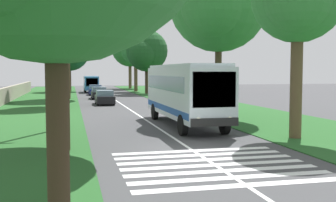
{
  "coord_description": "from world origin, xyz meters",
  "views": [
    {
      "loc": [
        -16.98,
        4.96,
        3.35
      ],
      "look_at": [
        6.59,
        -0.54,
        1.6
      ],
      "focal_mm": 44.55,
      "sensor_mm": 36.0,
      "label": 1
    }
  ],
  "objects_px": {
    "roadside_tree_left_3": "(56,36)",
    "utility_pole": "(63,51)",
    "roadside_tree_left_4": "(66,31)",
    "roadside_tree_right_1": "(129,50)",
    "roadside_tree_right_2": "(216,5)",
    "roadside_tree_right_0": "(135,51)",
    "roadside_tree_left_0": "(69,52)",
    "trailing_car_0": "(105,98)",
    "coach_bus": "(184,91)",
    "trailing_car_2": "(95,90)",
    "roadside_tree_right_3": "(146,52)",
    "trailing_minibus_0": "(91,83)",
    "trailing_car_1": "(99,93)"
  },
  "relations": [
    {
      "from": "roadside_tree_left_0",
      "to": "roadside_tree_right_3",
      "type": "height_order",
      "value": "roadside_tree_left_0"
    },
    {
      "from": "roadside_tree_left_4",
      "to": "roadside_tree_right_0",
      "type": "bearing_deg",
      "value": -33.1
    },
    {
      "from": "coach_bus",
      "to": "roadside_tree_left_0",
      "type": "bearing_deg",
      "value": 8.8
    },
    {
      "from": "roadside_tree_left_3",
      "to": "utility_pole",
      "type": "distance_m",
      "value": 15.9
    },
    {
      "from": "roadside_tree_left_4",
      "to": "roadside_tree_right_1",
      "type": "bearing_deg",
      "value": -21.78
    },
    {
      "from": "trailing_car_0",
      "to": "roadside_tree_right_2",
      "type": "relative_size",
      "value": 0.37
    },
    {
      "from": "roadside_tree_left_0",
      "to": "roadside_tree_right_3",
      "type": "distance_m",
      "value": 14.56
    },
    {
      "from": "roadside_tree_left_0",
      "to": "roadside_tree_right_0",
      "type": "distance_m",
      "value": 10.8
    },
    {
      "from": "trailing_car_1",
      "to": "roadside_tree_left_3",
      "type": "height_order",
      "value": "roadside_tree_left_3"
    },
    {
      "from": "trailing_minibus_0",
      "to": "roadside_tree_right_1",
      "type": "distance_m",
      "value": 15.95
    },
    {
      "from": "roadside_tree_right_1",
      "to": "roadside_tree_right_2",
      "type": "xyz_separation_m",
      "value": [
        -50.79,
        0.74,
        0.56
      ]
    },
    {
      "from": "roadside_tree_right_0",
      "to": "trailing_car_0",
      "type": "bearing_deg",
      "value": 164.63
    },
    {
      "from": "coach_bus",
      "to": "roadside_tree_right_2",
      "type": "bearing_deg",
      "value": -42.53
    },
    {
      "from": "roadside_tree_left_3",
      "to": "roadside_tree_right_1",
      "type": "xyz_separation_m",
      "value": [
        38.42,
        -12.03,
        0.76
      ]
    },
    {
      "from": "trailing_minibus_0",
      "to": "roadside_tree_right_3",
      "type": "distance_m",
      "value": 10.68
    },
    {
      "from": "roadside_tree_left_3",
      "to": "roadside_tree_left_4",
      "type": "height_order",
      "value": "roadside_tree_left_4"
    },
    {
      "from": "roadside_tree_right_0",
      "to": "roadside_tree_right_2",
      "type": "xyz_separation_m",
      "value": [
        -39.09,
        0.17,
        1.42
      ]
    },
    {
      "from": "trailing_car_0",
      "to": "roadside_tree_right_1",
      "type": "height_order",
      "value": "roadside_tree_right_1"
    },
    {
      "from": "trailing_car_2",
      "to": "roadside_tree_right_1",
      "type": "distance_m",
      "value": 22.2
    },
    {
      "from": "roadside_tree_right_2",
      "to": "trailing_car_0",
      "type": "bearing_deg",
      "value": 25.95
    },
    {
      "from": "trailing_car_0",
      "to": "roadside_tree_left_0",
      "type": "relative_size",
      "value": 0.44
    },
    {
      "from": "trailing_car_1",
      "to": "roadside_tree_right_3",
      "type": "relative_size",
      "value": 0.46
    },
    {
      "from": "trailing_car_0",
      "to": "roadside_tree_left_0",
      "type": "bearing_deg",
      "value": 7.2
    },
    {
      "from": "coach_bus",
      "to": "trailing_car_1",
      "type": "bearing_deg",
      "value": 7.55
    },
    {
      "from": "roadside_tree_right_1",
      "to": "roadside_tree_right_0",
      "type": "bearing_deg",
      "value": 177.23
    },
    {
      "from": "trailing_minibus_0",
      "to": "roadside_tree_right_0",
      "type": "relative_size",
      "value": 0.67
    },
    {
      "from": "roadside_tree_left_0",
      "to": "roadside_tree_right_1",
      "type": "relative_size",
      "value": 0.88
    },
    {
      "from": "roadside_tree_left_3",
      "to": "trailing_car_2",
      "type": "bearing_deg",
      "value": -13.81
    },
    {
      "from": "roadside_tree_left_0",
      "to": "trailing_car_1",
      "type": "bearing_deg",
      "value": -169.48
    },
    {
      "from": "roadside_tree_right_3",
      "to": "roadside_tree_right_0",
      "type": "bearing_deg",
      "value": 4.66
    },
    {
      "from": "trailing_car_1",
      "to": "roadside_tree_right_0",
      "type": "bearing_deg",
      "value": -22.93
    },
    {
      "from": "roadside_tree_left_0",
      "to": "roadside_tree_left_4",
      "type": "xyz_separation_m",
      "value": [
        -18.97,
        0.16,
        1.62
      ]
    },
    {
      "from": "roadside_tree_right_2",
      "to": "roadside_tree_right_1",
      "type": "bearing_deg",
      "value": -0.84
    },
    {
      "from": "coach_bus",
      "to": "roadside_tree_right_1",
      "type": "relative_size",
      "value": 1.01
    },
    {
      "from": "roadside_tree_left_4",
      "to": "utility_pole",
      "type": "relative_size",
      "value": 1.35
    },
    {
      "from": "roadside_tree_right_1",
      "to": "utility_pole",
      "type": "relative_size",
      "value": 1.28
    },
    {
      "from": "roadside_tree_right_1",
      "to": "roadside_tree_right_3",
      "type": "bearing_deg",
      "value": 179.97
    },
    {
      "from": "trailing_car_1",
      "to": "roadside_tree_right_2",
      "type": "relative_size",
      "value": 0.37
    },
    {
      "from": "roadside_tree_right_0",
      "to": "roadside_tree_right_1",
      "type": "bearing_deg",
      "value": -2.77
    },
    {
      "from": "trailing_car_2",
      "to": "roadside_tree_left_3",
      "type": "xyz_separation_m",
      "value": [
        -18.62,
        4.58,
        5.98
      ]
    },
    {
      "from": "roadside_tree_left_4",
      "to": "roadside_tree_right_0",
      "type": "relative_size",
      "value": 1.29
    },
    {
      "from": "roadside_tree_left_0",
      "to": "roadside_tree_right_2",
      "type": "height_order",
      "value": "roadside_tree_right_2"
    },
    {
      "from": "trailing_car_1",
      "to": "roadside_tree_left_4",
      "type": "xyz_separation_m",
      "value": [
        0.07,
        3.7,
        7.35
      ]
    },
    {
      "from": "roadside_tree_right_2",
      "to": "roadside_tree_right_0",
      "type": "bearing_deg",
      "value": -0.25
    },
    {
      "from": "trailing_car_0",
      "to": "trailing_minibus_0",
      "type": "height_order",
      "value": "trailing_minibus_0"
    },
    {
      "from": "utility_pole",
      "to": "roadside_tree_right_3",
      "type": "bearing_deg",
      "value": -17.41
    },
    {
      "from": "roadside_tree_right_0",
      "to": "utility_pole",
      "type": "height_order",
      "value": "roadside_tree_right_0"
    },
    {
      "from": "trailing_car_2",
      "to": "trailing_minibus_0",
      "type": "xyz_separation_m",
      "value": [
        7.11,
        0.24,
        0.88
      ]
    },
    {
      "from": "roadside_tree_left_3",
      "to": "roadside_tree_left_4",
      "type": "bearing_deg",
      "value": -4.63
    },
    {
      "from": "trailing_car_1",
      "to": "trailing_minibus_0",
      "type": "relative_size",
      "value": 0.72
    }
  ]
}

